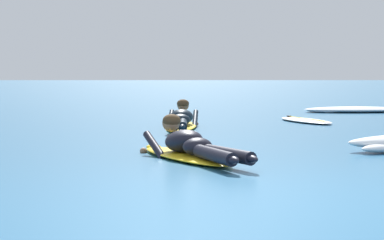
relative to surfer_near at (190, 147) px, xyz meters
The scene contains 5 objects.
ground_plane 7.59m from the surfer_near, 83.84° to the left, with size 120.00×120.00×0.00m, color #235B84.
surfer_near is the anchor object (origin of this frame).
surfer_far 4.42m from the surfer_near, 91.61° to the left, with size 0.64×2.70×0.55m.
drifting_surfboard 6.47m from the surfer_near, 69.25° to the left, with size 1.10×1.96×0.16m.
whitewater_mid_right 10.19m from the surfer_near, 66.84° to the left, with size 2.45×1.05×0.14m.
Camera 1 is at (-0.86, -5.81, 1.01)m, focal length 68.88 mm.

